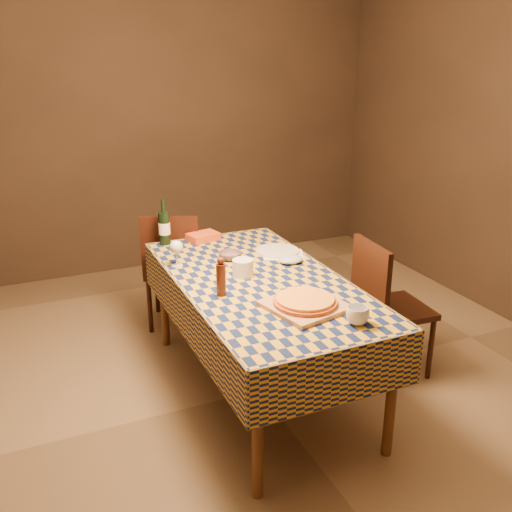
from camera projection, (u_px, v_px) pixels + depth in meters
name	position (u px, v px, depth m)	size (l,w,h in m)	color
room	(260.00, 183.00, 3.18)	(5.00, 5.10, 2.70)	brown
dining_table	(259.00, 291.00, 3.41)	(0.94, 1.84, 0.77)	brown
cutting_board	(305.00, 306.00, 3.01)	(0.37, 0.37, 0.02)	tan
pizza	(305.00, 301.00, 3.00)	(0.43, 0.43, 0.03)	#A0481A
pepper_mill	(221.00, 278.00, 3.13)	(0.06, 0.06, 0.22)	#501F12
bowl	(230.00, 256.00, 3.69)	(0.15, 0.15, 0.05)	#604851
wine_glass	(176.00, 248.00, 3.55)	(0.09, 0.09, 0.17)	silver
wine_bottle	(164.00, 227.00, 3.95)	(0.10, 0.10, 0.32)	black
deli_tub	(243.00, 268.00, 3.42)	(0.12, 0.12, 0.10)	silver
takeout_container	(203.00, 237.00, 4.06)	(0.21, 0.15, 0.05)	#CA471A
white_plate	(277.00, 251.00, 3.83)	(0.29, 0.29, 0.02)	silver
tumbler	(357.00, 315.00, 2.82)	(0.12, 0.12, 0.09)	silver
flour_patch	(283.00, 255.00, 3.78)	(0.27, 0.21, 0.00)	white
flour_bag	(291.00, 259.00, 3.63)	(0.16, 0.12, 0.05)	#AABFD9
chair_far	(173.00, 264.00, 4.31)	(0.55, 0.56, 0.93)	black
chair_right	(384.00, 301.00, 3.68)	(0.46, 0.45, 0.93)	black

